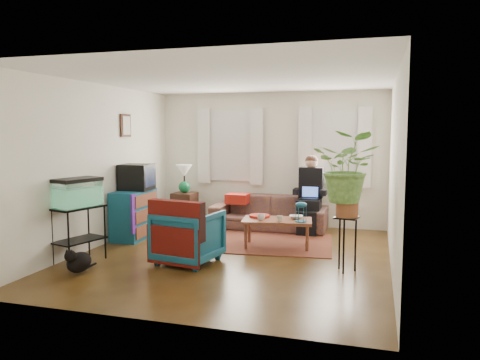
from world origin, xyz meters
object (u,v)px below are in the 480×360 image
(sofa, at_px, (269,207))
(side_table, at_px, (185,208))
(coffee_table, at_px, (277,233))
(armchair, at_px, (188,234))
(plant_stand, at_px, (346,244))
(aquarium_stand, at_px, (79,234))
(dresser, at_px, (134,214))

(sofa, height_order, side_table, sofa)
(side_table, distance_m, coffee_table, 2.57)
(armchair, height_order, plant_stand, armchair)
(sofa, xyz_separation_m, coffee_table, (0.44, -1.33, -0.19))
(side_table, distance_m, aquarium_stand, 2.99)
(armchair, relative_size, coffee_table, 0.75)
(aquarium_stand, bearing_deg, dresser, 105.75)
(dresser, distance_m, plant_stand, 3.78)
(side_table, relative_size, dresser, 0.67)
(dresser, xyz_separation_m, coffee_table, (2.51, 0.07, -0.19))
(side_table, height_order, plant_stand, plant_stand)
(sofa, height_order, armchair, sofa)
(sofa, height_order, plant_stand, sofa)
(dresser, bearing_deg, armchair, -39.36)
(aquarium_stand, xyz_separation_m, armchair, (1.50, 0.40, 0.02))
(coffee_table, bearing_deg, armchair, -138.63)
(dresser, bearing_deg, sofa, 31.95)
(dresser, relative_size, aquarium_stand, 1.17)
(aquarium_stand, relative_size, plant_stand, 1.08)
(side_table, bearing_deg, dresser, -103.39)
(sofa, bearing_deg, dresser, -146.14)
(dresser, height_order, armchair, dresser)
(armchair, distance_m, coffee_table, 1.59)
(dresser, relative_size, armchair, 1.13)
(sofa, xyz_separation_m, armchair, (-0.59, -2.54, -0.01))
(side_table, xyz_separation_m, plant_stand, (3.32, -2.38, 0.06))
(plant_stand, bearing_deg, dresser, 165.45)
(aquarium_stand, distance_m, coffee_table, 3.00)
(side_table, distance_m, armchair, 2.81)
(coffee_table, height_order, plant_stand, plant_stand)
(dresser, relative_size, plant_stand, 1.26)
(dresser, relative_size, coffee_table, 0.85)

